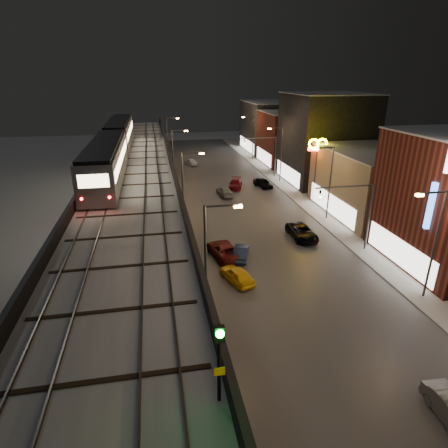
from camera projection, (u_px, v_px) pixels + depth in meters
road_surface at (245, 213)px, 48.73m from camera, size 17.00×120.00×0.06m
sidewalk_right at (317, 208)px, 50.45m from camera, size 4.00×120.00×0.14m
under_viaduct_pavement at (139, 220)px, 46.38m from camera, size 11.00×120.00×0.06m
elevated_viaduct at (134, 183)px, 41.43m from camera, size 9.00×100.00×6.30m
viaduct_trackbed at (133, 176)px, 41.26m from camera, size 8.40×100.00×0.32m
viaduct_parapet_streetside at (173, 170)px, 41.87m from camera, size 0.30×100.00×1.10m
viaduct_parapet_far at (92, 174)px, 40.37m from camera, size 0.30×100.00×1.10m
building_c at (377, 183)px, 47.35m from camera, size 12.20×15.20×8.16m
building_d at (325, 139)px, 60.84m from camera, size 12.20×13.20×14.16m
building_e at (294, 138)px, 74.35m from camera, size 12.20×12.20×10.16m
building_f at (272, 127)px, 86.94m from camera, size 12.20×16.20×11.16m
streetlight_left_1 at (210, 257)px, 25.35m from camera, size 2.57×0.28×9.00m
streetlight_right_1 at (433, 238)px, 28.32m from camera, size 2.56×0.28×9.00m
streetlight_left_2 at (185, 186)px, 41.77m from camera, size 2.57×0.28×9.00m
streetlight_right_2 at (328, 178)px, 44.75m from camera, size 2.56×0.28×9.00m
streetlight_left_3 at (175, 155)px, 58.20m from camera, size 2.57×0.28×9.00m
streetlight_right_3 at (280, 151)px, 61.17m from camera, size 2.56×0.28×9.00m
streetlight_left_4 at (169, 137)px, 74.62m from camera, size 2.57×0.28×9.00m
streetlight_right_4 at (252, 135)px, 77.60m from camera, size 2.56×0.28×9.00m
traffic_light_rig_a at (360, 209)px, 36.65m from camera, size 6.10×0.34×7.00m
traffic_light_rig_b at (269, 152)px, 64.03m from camera, size 6.10×0.34×7.00m
subway_train at (114, 144)px, 47.64m from camera, size 3.21×39.51×3.85m
rail_signal at (219, 349)px, 11.63m from camera, size 0.36×0.43×3.07m
car_taxi at (237, 275)px, 32.25m from camera, size 2.81×4.30×1.36m
car_near_white at (241, 253)px, 36.43m from camera, size 2.47×4.06×1.26m
car_mid_silver at (224, 250)px, 36.80m from camera, size 3.29×5.42×1.41m
car_mid_dark at (225, 192)px, 55.49m from camera, size 2.12×4.48×1.26m
car_far_white at (191, 162)px, 74.41m from camera, size 2.56×4.09×1.30m
car_onc_dark at (302, 233)px, 40.90m from camera, size 2.41×5.16×1.43m
car_onc_white at (235, 184)px, 59.05m from camera, size 3.15×5.00×1.35m
car_onc_red at (263, 183)px, 59.53m from camera, size 2.69×4.55×1.45m
sign_mcdonalds at (317, 152)px, 50.20m from camera, size 2.66×0.73×8.95m
sign_carwash at (437, 214)px, 30.14m from camera, size 1.72×0.35×8.93m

